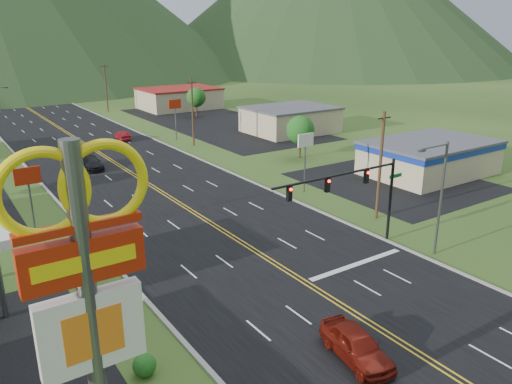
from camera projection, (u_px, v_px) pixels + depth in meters
ground at (455, 377)px, 25.31m from camera, size 500.00×500.00×0.00m
road at (455, 377)px, 25.31m from camera, size 20.00×460.00×0.04m
pylon_sign at (87, 293)px, 14.94m from camera, size 4.32×0.60×14.00m
traffic_signal at (356, 187)px, 38.12m from camera, size 13.10×0.43×7.00m
streetlight_east at (439, 192)px, 37.52m from camera, size 3.28×0.25×9.00m
building_east_near at (430, 156)px, 60.25m from camera, size 15.40×10.40×4.10m
building_east_mid at (290, 119)px, 84.97m from camera, size 14.40×11.40×4.30m
building_east_far at (179, 98)px, 110.38m from camera, size 16.40×12.40×4.50m
pole_sign_west_a at (28, 184)px, 39.91m from camera, size 2.00×0.18×6.40m
pole_sign_east_a at (305, 146)px, 52.70m from camera, size 2.00×0.18×6.40m
pole_sign_east_b at (175, 108)px, 77.90m from camera, size 2.00×0.18×6.40m
tree_east_a at (300, 130)px, 67.30m from camera, size 3.84×3.84×5.82m
tree_east_b at (196, 97)px, 99.35m from camera, size 3.84×3.84×5.82m
utility_pole_a at (380, 165)px, 45.07m from camera, size 1.60×0.28×10.00m
utility_pole_b at (193, 112)px, 74.21m from camera, size 1.60×0.28×10.00m
utility_pole_c at (106, 87)px, 105.71m from camera, size 1.60×0.28×10.00m
utility_pole_d at (59, 74)px, 137.21m from camera, size 1.60×0.28×10.00m
car_red_near at (356, 346)px, 26.45m from camera, size 2.82×5.26×1.70m
car_dark_mid at (91, 163)px, 62.79m from camera, size 2.50×5.50×1.56m
car_red_far at (123, 136)px, 79.10m from camera, size 1.75×4.37×1.41m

